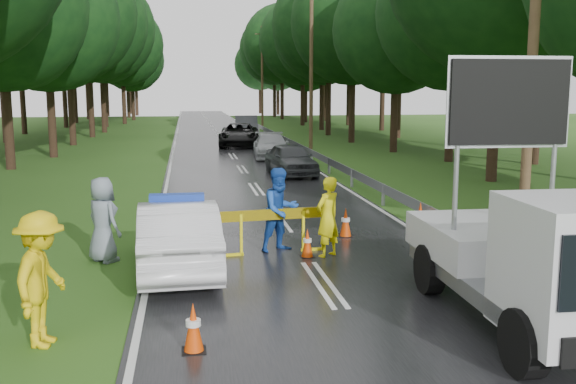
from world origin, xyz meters
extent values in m
plane|color=#284F16|center=(0.00, 0.00, 0.00)|extent=(160.00, 160.00, 0.00)
cube|color=black|center=(0.00, 30.00, 0.01)|extent=(7.00, 140.00, 0.02)
cylinder|color=gray|center=(3.70, 0.00, 0.35)|extent=(0.12, 0.12, 0.70)
cube|color=gray|center=(3.70, 30.00, 0.55)|extent=(0.05, 60.00, 0.30)
cylinder|color=#4C3723|center=(5.20, 2.00, 5.00)|extent=(0.24, 0.24, 10.00)
cylinder|color=#4C3723|center=(5.20, 28.00, 5.00)|extent=(0.24, 0.24, 10.00)
cylinder|color=#4C3723|center=(5.20, 54.00, 5.00)|extent=(0.24, 0.24, 10.00)
cube|color=#4C3723|center=(5.20, 54.00, 9.20)|extent=(1.40, 0.08, 0.08)
imported|color=silver|center=(-2.76, 1.35, 0.73)|extent=(1.75, 4.51, 1.46)
cube|color=#1938A5|center=(-2.76, 1.35, 1.54)|extent=(1.11, 0.35, 0.15)
cube|color=gray|center=(2.81, -2.18, 0.60)|extent=(2.29, 4.64, 0.27)
cube|color=silver|center=(2.84, -1.08, 1.04)|extent=(2.36, 2.68, 0.60)
cube|color=black|center=(2.83, -1.52, 3.50)|extent=(2.08, 0.18, 1.42)
cylinder|color=black|center=(1.73, -4.34, 0.46)|extent=(0.33, 0.93, 0.92)
cylinder|color=black|center=(1.81, -0.84, 0.46)|extent=(0.33, 0.93, 0.92)
cylinder|color=black|center=(3.88, -0.89, 0.46)|extent=(0.33, 0.93, 0.92)
cube|color=yellow|center=(-1.86, 2.29, 0.48)|extent=(0.06, 0.06, 0.97)
cube|color=yellow|center=(-1.38, 2.35, 0.48)|extent=(0.06, 0.06, 0.97)
cube|color=yellow|center=(0.07, 2.51, 0.48)|extent=(0.06, 0.06, 0.97)
cube|color=yellow|center=(0.55, 2.56, 0.48)|extent=(0.06, 0.06, 0.97)
cube|color=#F2CC00|center=(-0.65, 2.43, 0.92)|extent=(2.51, 0.33, 0.24)
imported|color=yellow|center=(0.53, 2.00, 0.91)|extent=(0.79, 0.74, 1.81)
imported|color=#1B4CB2|center=(-0.44, 2.68, 0.97)|extent=(1.17, 1.07, 1.95)
imported|color=#DDBB0C|center=(-4.65, -2.26, 1.00)|extent=(0.98, 1.41, 2.00)
imported|color=slate|center=(-4.36, 2.38, 0.93)|extent=(1.05, 1.07, 1.86)
imported|color=#3A3E41|center=(1.95, 15.83, 0.69)|extent=(2.11, 4.24, 1.39)
imported|color=#AAADB2|center=(2.02, 23.03, 0.66)|extent=(2.18, 4.70, 1.33)
imported|color=black|center=(0.89, 30.40, 0.76)|extent=(3.11, 5.72, 1.52)
imported|color=#3D3F44|center=(2.16, 39.09, 0.82)|extent=(2.11, 5.11, 1.65)
cube|color=black|center=(-2.50, -2.87, 0.02)|extent=(0.35, 0.35, 0.03)
cone|color=#DA3E06|center=(-2.50, -2.87, 0.38)|extent=(0.29, 0.29, 0.71)
cube|color=black|center=(0.07, 2.00, 0.01)|extent=(0.31, 0.31, 0.03)
cone|color=#DA3E06|center=(0.07, 2.00, 0.34)|extent=(0.26, 0.26, 0.64)
cube|color=black|center=(1.40, 3.83, 0.02)|extent=(0.36, 0.36, 0.03)
cone|color=#DA3E06|center=(1.40, 3.83, 0.39)|extent=(0.29, 0.29, 0.73)
cube|color=black|center=(-3.40, 1.31, 0.02)|extent=(0.35, 0.35, 0.03)
cone|color=#DA3E06|center=(-3.40, 1.31, 0.38)|extent=(0.28, 0.28, 0.71)
cube|color=black|center=(3.50, 4.15, 0.02)|extent=(0.37, 0.37, 0.03)
cone|color=#DA3E06|center=(3.50, 4.15, 0.41)|extent=(0.31, 0.31, 0.77)
camera|label=1|loc=(-2.53, -11.66, 3.71)|focal=40.00mm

